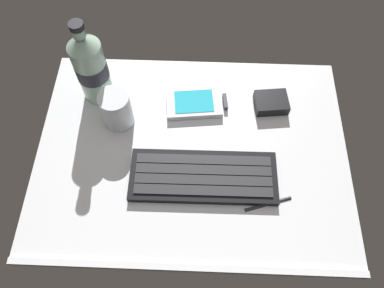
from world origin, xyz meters
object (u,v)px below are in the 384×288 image
Objects in this scene: charger_block at (271,103)px; stylus_pen at (268,204)px; keyboard at (203,176)px; water_bottle at (91,67)px; handheld_device at (197,103)px; juice_cup at (117,110)px.

charger_block reaches higher than stylus_pen.
water_bottle is (-23.73, 19.88, 8.20)cm from keyboard.
water_bottle reaches higher than handheld_device.
juice_cup is at bearing -52.28° from water_bottle.
juice_cup is (-16.52, -4.61, 3.18)cm from handheld_device.
keyboard is at bearing 140.29° from stylus_pen.
water_bottle reaches higher than charger_block.
charger_block is at bearing 8.79° from juice_cup.
charger_block is (32.76, 5.07, -2.71)cm from juice_cup.
charger_block is (14.44, 17.97, 0.39)cm from keyboard.
handheld_device is 0.64× the size of water_bottle.
water_bottle reaches higher than juice_cup.
handheld_device is (-1.80, 17.51, -0.08)cm from keyboard.
water_bottle reaches higher than keyboard.
keyboard is at bearing -35.15° from juice_cup.
juice_cup is 1.21× the size of charger_block.
keyboard is 23.05cm from charger_block.
keyboard is 3.06× the size of stylus_pen.
handheld_device is at bearing 15.58° from juice_cup.
water_bottle is at bearing 127.72° from juice_cup.
keyboard is 3.42× the size of juice_cup.
keyboard reaches higher than handheld_device.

